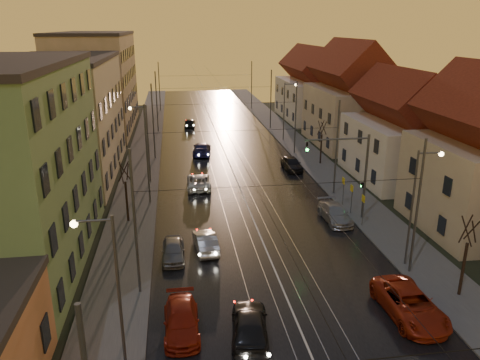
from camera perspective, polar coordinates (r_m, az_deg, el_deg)
name	(u,v)px	position (r m, az deg, el deg)	size (l,w,h in m)	color
road	(225,154)	(58.53, -1.81, 3.18)	(16.00, 120.00, 0.04)	black
sidewalk_left	(144,157)	(58.33, -11.63, 2.80)	(4.00, 120.00, 0.15)	#4C4C4C
sidewalk_right	(303,151)	(60.38, 7.68, 3.55)	(4.00, 120.00, 0.15)	#4C4C4C
tram_rail_0	(208,154)	(58.33, -3.96, 3.12)	(0.06, 120.00, 0.03)	gray
tram_rail_1	(219,154)	(58.45, -2.56, 3.18)	(0.06, 120.00, 0.03)	gray
tram_rail_2	(231,154)	(58.61, -1.06, 3.24)	(0.06, 120.00, 0.03)	gray
tram_rail_3	(243,153)	(58.79, 0.33, 3.29)	(0.06, 120.00, 0.03)	gray
apartment_left_2	(64,120)	(52.28, -20.68, 6.89)	(10.00, 20.00, 12.00)	beige
apartment_left_3	(97,83)	(75.49, -17.04, 11.24)	(10.00, 24.00, 14.00)	#91815D
house_right_2	(402,135)	(50.97, 19.17, 5.22)	(9.18, 12.24, 9.20)	silver
house_right_3	(350,101)	(64.22, 13.29, 9.34)	(9.18, 14.28, 11.50)	tan
house_right_4	(311,89)	(81.20, 8.69, 10.87)	(9.18, 16.32, 10.00)	silver
catenary_pole_l_1	(135,225)	(27.51, -12.68, -5.34)	(0.16, 0.16, 9.00)	#595B60
catenary_pole_r_1	(417,209)	(31.09, 20.79, -3.32)	(0.16, 0.16, 9.00)	#595B60
catenary_pole_l_2	(147,156)	(41.67, -11.24, 2.92)	(0.16, 0.16, 9.00)	#595B60
catenary_pole_r_2	(336,149)	(44.12, 11.68, 3.74)	(0.16, 0.16, 9.00)	#595B60
catenary_pole_l_3	(153,122)	(56.27, -10.54, 6.94)	(0.16, 0.16, 9.00)	#595B60
catenary_pole_r_3	(296,118)	(58.10, 6.79, 7.48)	(0.16, 0.16, 9.00)	#595B60
catenary_pole_l_4	(157,102)	(71.04, -10.12, 9.30)	(0.16, 0.16, 9.00)	#595B60
catenary_pole_r_4	(271,100)	(72.50, 3.78, 9.72)	(0.16, 0.16, 9.00)	#595B60
catenary_pole_l_5	(159,87)	(88.86, -9.80, 11.10)	(0.16, 0.16, 9.00)	#595B60
catenary_pole_r_5	(252,86)	(90.03, 1.42, 11.44)	(0.16, 0.16, 9.00)	#595B60
street_lamp_0	(111,283)	(21.18, -15.48, -12.00)	(1.75, 0.32, 8.00)	#595B60
street_lamp_1	(418,197)	(32.01, 20.83, -1.97)	(1.75, 0.32, 8.00)	#595B60
street_lamp_2	(145,136)	(47.43, -11.55, 5.25)	(1.75, 0.32, 8.00)	#595B60
street_lamp_3	(286,106)	(64.84, 5.67, 8.99)	(1.75, 0.32, 8.00)	#595B60
traffic_light_mast	(354,167)	(38.48, 13.77, 1.60)	(5.30, 0.32, 7.20)	#595B60
bare_tree_0	(126,194)	(38.60, -13.70, -1.65)	(1.09, 1.09, 5.11)	black
bare_tree_1	(465,259)	(30.37, 25.72, -8.67)	(1.09, 1.09, 5.11)	black
bare_tree_2	(321,144)	(54.35, 9.88, 4.40)	(1.09, 1.09, 5.11)	black
driving_car_0	(250,325)	(25.02, 1.19, -17.25)	(1.85, 4.61, 1.57)	black
driving_car_1	(206,242)	(33.72, -4.22, -7.51)	(1.41, 4.04, 1.33)	#9B9BA0
driving_car_2	(199,181)	(46.32, -5.06, -0.18)	(2.24, 4.86, 1.35)	#B4B4B4
driving_car_3	(202,149)	(58.33, -4.67, 3.82)	(2.14, 5.26, 1.53)	#191A4B
driving_car_4	(190,123)	(74.65, -6.16, 6.93)	(1.62, 4.02, 1.37)	black
parked_left_2	(181,320)	(25.73, -7.15, -16.63)	(1.83, 4.51, 1.31)	#A12210
parked_left_3	(173,250)	(32.79, -8.15, -8.47)	(1.54, 3.82, 1.30)	gray
parked_right_0	(410,304)	(28.19, 19.97, -14.02)	(2.56, 5.55, 1.54)	#A02610
parked_right_1	(335,213)	(39.23, 11.50, -3.99)	(1.89, 4.64, 1.35)	#9C9CA1
parked_right_2	(292,164)	(52.25, 6.31, 2.01)	(1.73, 4.30, 1.47)	black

